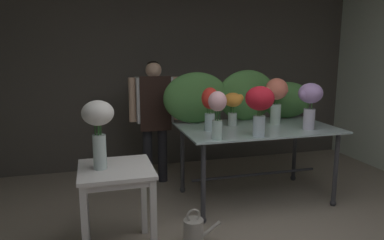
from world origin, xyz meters
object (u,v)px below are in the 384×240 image
object	(u,v)px
vase_lilac_peonies	(310,99)
vase_scarlet_lilies	(210,105)
vase_coral_stock	(276,95)
vase_white_roses_tall	(98,123)
florist	(154,109)
side_table_white	(116,180)
vase_blush_carnations	(217,110)
display_table_glass	(256,138)
watering_can	(194,232)
vase_crimson_snapdragons	(260,103)
vase_sunset_hydrangea	(233,104)

from	to	relation	value
vase_lilac_peonies	vase_scarlet_lilies	world-z (taller)	vase_lilac_peonies
vase_coral_stock	vase_white_roses_tall	xyz separation A→B (m)	(-2.02, -0.83, -0.06)
florist	vase_white_roses_tall	size ratio (longest dim) A/B	2.81
vase_scarlet_lilies	vase_coral_stock	xyz separation A→B (m)	(0.85, 0.12, 0.07)
side_table_white	vase_blush_carnations	bearing A→B (deg)	17.04
display_table_glass	side_table_white	size ratio (longest dim) A/B	2.26
display_table_glass	vase_white_roses_tall	distance (m)	1.93
vase_coral_stock	florist	bearing A→B (deg)	149.61
vase_blush_carnations	vase_coral_stock	distance (m)	1.05
watering_can	vase_crimson_snapdragons	bearing A→B (deg)	26.05
florist	vase_scarlet_lilies	size ratio (longest dim) A/B	3.39
display_table_glass	vase_white_roses_tall	size ratio (longest dim) A/B	3.07
florist	display_table_glass	bearing A→B (deg)	-40.02
vase_sunset_hydrangea	watering_can	distance (m)	1.53
vase_white_roses_tall	watering_can	bearing A→B (deg)	-4.94
side_table_white	florist	bearing A→B (deg)	69.23
side_table_white	vase_coral_stock	world-z (taller)	vase_coral_stock
side_table_white	florist	xyz separation A→B (m)	(0.60, 1.58, 0.33)
vase_lilac_peonies	vase_white_roses_tall	distance (m)	2.28
vase_lilac_peonies	watering_can	world-z (taller)	vase_lilac_peonies
vase_lilac_peonies	vase_white_roses_tall	bearing A→B (deg)	-168.14
display_table_glass	vase_white_roses_tall	xyz separation A→B (m)	(-1.74, -0.73, 0.41)
side_table_white	vase_scarlet_lilies	size ratio (longest dim) A/B	1.64
vase_sunset_hydrangea	vase_lilac_peonies	bearing A→B (deg)	-28.26
vase_sunset_hydrangea	vase_crimson_snapdragons	size ratio (longest dim) A/B	0.75
display_table_glass	vase_scarlet_lilies	world-z (taller)	vase_scarlet_lilies
watering_can	vase_blush_carnations	bearing A→B (deg)	47.92
vase_coral_stock	side_table_white	bearing A→B (deg)	-156.44
vase_crimson_snapdragons	vase_lilac_peonies	bearing A→B (deg)	12.83
side_table_white	display_table_glass	bearing A→B (deg)	24.35
side_table_white	vase_scarlet_lilies	xyz separation A→B (m)	(1.05, 0.70, 0.48)
display_table_glass	vase_coral_stock	size ratio (longest dim) A/B	3.23
side_table_white	vase_scarlet_lilies	distance (m)	1.35
vase_coral_stock	vase_white_roses_tall	distance (m)	2.18
display_table_glass	vase_scarlet_lilies	distance (m)	0.70
side_table_white	watering_can	world-z (taller)	side_table_white
side_table_white	vase_sunset_hydrangea	distance (m)	1.69
vase_crimson_snapdragons	watering_can	bearing A→B (deg)	-153.95
display_table_glass	vase_crimson_snapdragons	size ratio (longest dim) A/B	3.42
vase_sunset_hydrangea	watering_can	size ratio (longest dim) A/B	1.08
vase_scarlet_lilies	side_table_white	bearing A→B (deg)	-146.16
vase_sunset_hydrangea	vase_blush_carnations	xyz separation A→B (m)	(-0.39, -0.56, 0.04)
vase_crimson_snapdragons	vase_coral_stock	bearing A→B (deg)	48.04
side_table_white	vase_coral_stock	distance (m)	2.14
side_table_white	vase_coral_stock	xyz separation A→B (m)	(1.89, 0.83, 0.55)
display_table_glass	vase_blush_carnations	world-z (taller)	vase_blush_carnations
side_table_white	florist	size ratio (longest dim) A/B	0.48
vase_crimson_snapdragons	vase_lilac_peonies	world-z (taller)	same
vase_coral_stock	watering_can	size ratio (longest dim) A/B	1.51
side_table_white	vase_sunset_hydrangea	world-z (taller)	vase_sunset_hydrangea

